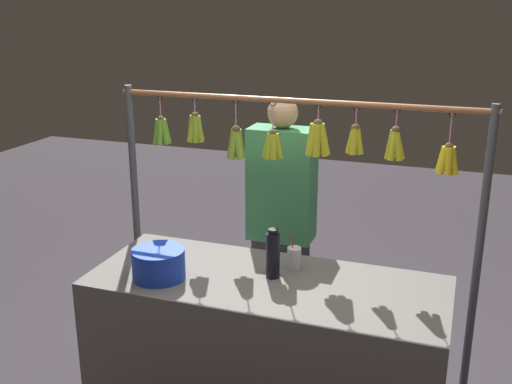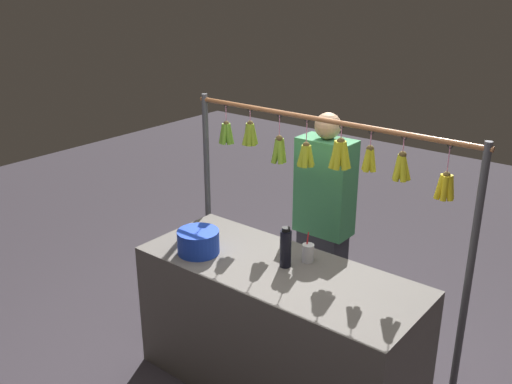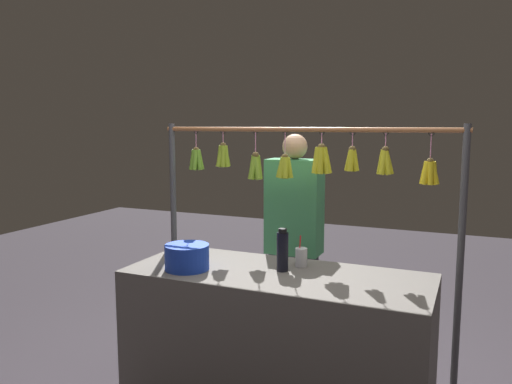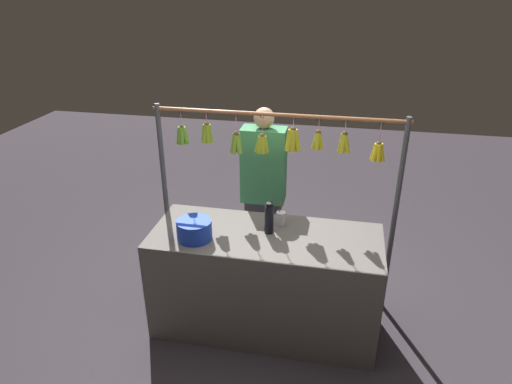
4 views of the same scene
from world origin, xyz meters
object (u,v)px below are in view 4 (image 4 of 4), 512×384
Objects in this scene: blue_bucket at (194,230)px; vendor_person at (263,197)px; drink_cup at (281,218)px; water_bottle at (269,219)px.

vendor_person reaches higher than blue_bucket.
drink_cup is (-0.63, -0.35, -0.02)m from blue_bucket.
water_bottle is 0.15× the size of vendor_person.
water_bottle reaches higher than drink_cup.
blue_bucket is 1.02m from vendor_person.
drink_cup reaches higher than blue_bucket.
water_bottle is at bearing 62.60° from drink_cup.
water_bottle is 0.97× the size of blue_bucket.
vendor_person reaches higher than drink_cup.
water_bottle is 1.35× the size of drink_cup.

